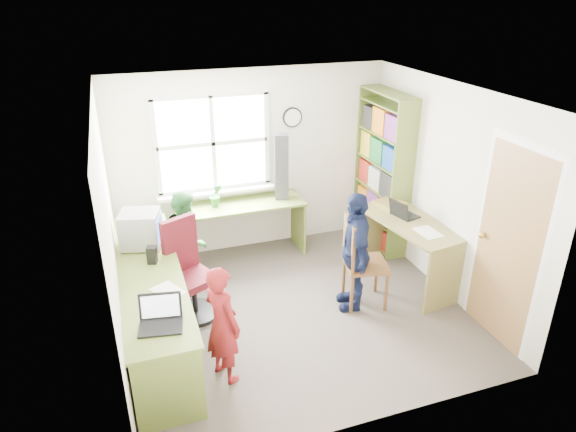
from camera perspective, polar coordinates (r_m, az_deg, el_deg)
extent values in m
cube|color=#443C35|center=(5.83, 0.81, -10.50)|extent=(3.60, 3.40, 0.02)
cube|color=white|center=(4.86, 0.98, 13.54)|extent=(3.60, 3.40, 0.02)
cube|color=silver|center=(6.75, -4.05, 6.04)|extent=(3.60, 0.02, 2.40)
cube|color=silver|center=(3.86, 9.61, -9.46)|extent=(3.60, 0.02, 2.40)
cube|color=silver|center=(4.97, -19.16, -2.38)|extent=(0.02, 3.40, 2.40)
cube|color=silver|center=(6.04, 17.28, 2.68)|extent=(0.02, 3.40, 2.40)
cube|color=white|center=(6.54, -8.34, 7.97)|extent=(1.40, 0.01, 1.20)
cube|color=white|center=(6.53, -8.33, 7.96)|extent=(1.48, 0.04, 1.28)
cube|color=olive|center=(5.38, 23.16, -3.37)|extent=(0.02, 0.82, 2.00)
sphere|color=gold|center=(5.57, 20.72, -1.96)|extent=(0.07, 0.07, 0.07)
cylinder|color=black|center=(6.73, 0.48, 10.91)|extent=(0.26, 0.03, 0.26)
cylinder|color=white|center=(6.71, 0.54, 10.88)|extent=(0.22, 0.01, 0.22)
cube|color=olive|center=(5.28, -15.14, -5.96)|extent=(0.60, 2.70, 0.03)
cube|color=olive|center=(6.60, -5.36, 1.22)|extent=(1.65, 0.56, 0.03)
cube|color=olive|center=(5.47, -14.70, -9.35)|extent=(0.56, 0.03, 0.72)
cube|color=olive|center=(4.42, -12.97, -18.57)|extent=(0.56, 0.03, 0.72)
cube|color=olive|center=(6.62, -15.80, -3.20)|extent=(0.56, 0.03, 0.72)
cube|color=olive|center=(6.96, 1.15, -0.76)|extent=(0.03, 0.52, 0.72)
cube|color=olive|center=(4.70, -13.55, -15.58)|extent=(0.54, 0.45, 0.72)
cube|color=olive|center=(6.17, 13.48, -0.66)|extent=(0.84, 1.46, 0.03)
cube|color=olive|center=(5.93, 17.27, -6.59)|extent=(0.59, 0.12, 0.77)
cube|color=olive|center=(6.80, 9.53, -1.58)|extent=(0.59, 0.12, 0.77)
cube|color=olive|center=(6.53, 12.59, 3.44)|extent=(0.30, 0.02, 2.10)
cube|color=olive|center=(7.35, 8.63, 6.14)|extent=(0.30, 0.02, 2.10)
cube|color=olive|center=(6.66, 11.19, 13.31)|extent=(0.30, 1.00, 0.02)
cube|color=olive|center=(7.32, 9.91, -2.44)|extent=(0.30, 1.00, 0.02)
cube|color=olive|center=(7.17, 10.12, 0.13)|extent=(0.30, 1.00, 0.02)
cube|color=olive|center=(7.02, 10.34, 2.95)|extent=(0.30, 1.00, 0.02)
cube|color=olive|center=(6.89, 10.58, 5.89)|extent=(0.30, 1.00, 0.02)
cube|color=olive|center=(6.78, 10.83, 8.93)|extent=(0.30, 1.00, 0.02)
cube|color=olive|center=(6.69, 11.09, 12.06)|extent=(0.30, 1.00, 0.02)
cube|color=red|center=(7.02, 11.14, -2.42)|extent=(0.25, 0.28, 0.27)
cube|color=#1A489F|center=(7.27, 9.92, -1.28)|extent=(0.25, 0.30, 0.29)
cube|color=#1F843A|center=(7.50, 8.85, -0.28)|extent=(0.25, 0.26, 0.30)
cube|color=yellow|center=(6.86, 11.39, 0.39)|extent=(0.25, 0.28, 0.30)
cube|color=#7B3584|center=(7.11, 10.14, 1.45)|extent=(0.25, 0.30, 0.32)
cube|color=orange|center=(7.36, 9.03, 2.20)|extent=(0.25, 0.26, 0.29)
cube|color=#272727|center=(6.72, 11.67, 3.41)|extent=(0.25, 0.28, 0.32)
cube|color=silver|center=(6.98, 10.36, 4.19)|extent=(0.25, 0.30, 0.29)
cube|color=red|center=(7.23, 9.23, 5.05)|extent=(0.25, 0.26, 0.30)
cube|color=#1A489F|center=(6.60, 11.93, 6.35)|extent=(0.25, 0.28, 0.29)
cube|color=#1F843A|center=(6.86, 10.60, 7.23)|extent=(0.25, 0.30, 0.30)
cube|color=yellow|center=(7.11, 9.44, 8.01)|extent=(0.25, 0.26, 0.32)
cube|color=#7B3584|center=(6.49, 12.23, 9.61)|extent=(0.25, 0.28, 0.30)
cube|color=orange|center=(6.76, 10.86, 10.38)|extent=(0.25, 0.30, 0.32)
cube|color=#272727|center=(7.01, 9.65, 10.84)|extent=(0.25, 0.26, 0.29)
cylinder|color=black|center=(5.83, -10.19, -10.53)|extent=(0.68, 0.68, 0.05)
cylinder|color=black|center=(5.71, -10.34, -8.79)|extent=(0.07, 0.07, 0.38)
cube|color=#500F17|center=(5.59, -10.51, -6.91)|extent=(0.56, 0.56, 0.08)
cube|color=#500F17|center=(5.57, -11.95, -3.04)|extent=(0.40, 0.24, 0.60)
cylinder|color=brown|center=(5.69, 7.11, -8.63)|extent=(0.05, 0.05, 0.48)
cylinder|color=brown|center=(5.79, 10.86, -8.27)|extent=(0.05, 0.05, 0.48)
cylinder|color=brown|center=(6.01, 6.22, -6.63)|extent=(0.05, 0.05, 0.48)
cylinder|color=brown|center=(6.10, 9.78, -6.33)|extent=(0.05, 0.05, 0.48)
cube|color=brown|center=(5.76, 8.65, -5.31)|extent=(0.53, 0.53, 0.04)
cube|color=brown|center=(5.58, 6.81, -2.98)|extent=(0.12, 0.43, 0.54)
cube|color=#96979A|center=(5.75, -15.84, -3.11)|extent=(0.34, 0.30, 0.02)
cube|color=#96979A|center=(5.66, -16.06, -1.37)|extent=(0.48, 0.45, 0.38)
cube|color=#3F72F2|center=(5.62, -14.05, -1.32)|extent=(0.08, 0.31, 0.27)
cube|color=black|center=(4.44, -13.96, -11.84)|extent=(0.39, 0.31, 0.02)
cube|color=black|center=(4.48, -14.00, -9.64)|extent=(0.36, 0.12, 0.23)
cube|color=white|center=(4.47, -14.01, -9.71)|extent=(0.31, 0.09, 0.19)
cube|color=black|center=(6.28, 12.87, 0.13)|extent=(0.29, 0.35, 0.02)
cube|color=black|center=(6.16, 12.19, 0.75)|extent=(0.12, 0.31, 0.20)
cube|color=#3F72F2|center=(6.17, 12.25, 0.76)|extent=(0.10, 0.27, 0.16)
cube|color=black|center=(5.35, -14.89, -4.19)|extent=(0.11, 0.11, 0.18)
cube|color=black|center=(5.91, -15.39, -1.43)|extent=(0.09, 0.09, 0.17)
cube|color=black|center=(6.59, -0.72, 5.46)|extent=(0.21, 0.19, 0.86)
cube|color=red|center=(6.49, 11.28, 1.32)|extent=(0.38, 0.38, 0.06)
cube|color=silver|center=(4.89, -13.22, -8.10)|extent=(0.32, 0.36, 0.00)
cube|color=silver|center=(5.92, 15.29, -1.77)|extent=(0.24, 0.32, 0.00)
imported|color=#327D33|center=(6.50, -8.01, 2.27)|extent=(0.17, 0.15, 0.30)
imported|color=maroon|center=(4.68, -7.31, -11.81)|extent=(0.43, 0.50, 1.16)
imported|color=#338034|center=(6.12, -11.14, -2.53)|extent=(0.56, 0.66, 1.20)
imported|color=#121A39|center=(5.61, 7.42, -3.93)|extent=(0.53, 0.86, 1.37)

